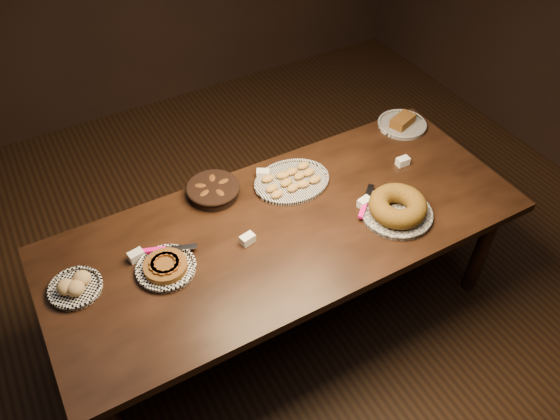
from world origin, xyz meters
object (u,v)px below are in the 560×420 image
apple_tart_plate (166,267)px  bundt_cake_plate (397,208)px  madeleine_platter (292,181)px  buffet_table (287,235)px

apple_tart_plate → bundt_cake_plate: size_ratio=0.76×
apple_tart_plate → madeleine_platter: (0.80, 0.23, -0.00)m
apple_tart_plate → bundt_cake_plate: bundt_cake_plate is taller
apple_tart_plate → madeleine_platter: size_ratio=0.77×
buffet_table → bundt_cake_plate: bundt_cake_plate is taller
buffet_table → bundt_cake_plate: (0.52, -0.21, 0.12)m
madeleine_platter → bundt_cake_plate: size_ratio=0.99×
bundt_cake_plate → buffet_table: bearing=171.6°
madeleine_platter → bundt_cake_plate: bundt_cake_plate is taller
buffet_table → bundt_cake_plate: size_ratio=5.71×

